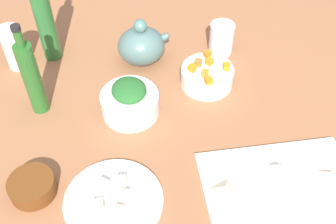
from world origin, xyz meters
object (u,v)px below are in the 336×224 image
object	(u,v)px
bowl_carrots	(207,76)
bottle_1	(32,77)
cutting_board	(280,185)
bottle_0	(45,22)
bowl_small_side	(32,187)
plate_tofu	(114,201)
teapot	(141,45)
drinking_glass_0	(221,38)
bowl_greens	(130,104)
drinking_glass_1	(14,47)

from	to	relation	value
bowl_carrots	bottle_1	distance (cm)	46.36
cutting_board	bottle_0	world-z (taller)	bottle_0
cutting_board	bottle_0	size ratio (longest dim) A/B	1.27
bowl_small_side	bottle_1	world-z (taller)	bottle_1
plate_tofu	bottle_0	distance (cm)	56.42
plate_tofu	bottle_0	world-z (taller)	bottle_0
teapot	drinking_glass_0	xyz separation A→B (cm)	(23.94, -1.36, -0.84)
cutting_board	drinking_glass_0	xyz separation A→B (cm)	(2.44, 49.15, 4.29)
cutting_board	teapot	world-z (taller)	teapot
teapot	bottle_0	bearing A→B (deg)	161.70
bottle_0	bowl_carrots	bearing A→B (deg)	-28.71
bowl_greens	bowl_small_side	bearing A→B (deg)	-143.22
bottle_0	drinking_glass_0	bearing A→B (deg)	-11.23
bowl_carrots	cutting_board	bearing A→B (deg)	-80.79
bottle_0	drinking_glass_0	distance (cm)	51.05
bowl_carrots	plate_tofu	bearing A→B (deg)	-134.49
cutting_board	plate_tofu	xyz separation A→B (cm)	(-37.09, 4.68, 0.10)
cutting_board	bowl_small_side	xyz separation A→B (cm)	(-53.96, 11.71, 1.60)
cutting_board	drinking_glass_0	size ratio (longest dim) A/B	3.63
drinking_glass_0	bowl_small_side	bearing A→B (deg)	-146.42
bowl_carrots	drinking_glass_1	size ratio (longest dim) A/B	1.12
bowl_small_side	drinking_glass_1	size ratio (longest dim) A/B	0.78
bowl_greens	bottle_0	distance (cm)	35.02
cutting_board	bowl_carrots	distance (cm)	36.96
cutting_board	bowl_greens	size ratio (longest dim) A/B	2.31
cutting_board	bowl_carrots	world-z (taller)	bowl_carrots
bowl_greens	drinking_glass_0	distance (cm)	36.12
bowl_greens	bottle_1	size ratio (longest dim) A/B	0.57
bowl_carrots	drinking_glass_0	distance (cm)	15.38
bottle_0	bowl_greens	bearing A→B (deg)	-56.76
bowl_small_side	cutting_board	bearing A→B (deg)	-12.25
bowl_carrots	drinking_glass_0	size ratio (longest dim) A/B	1.53
bottle_1	drinking_glass_1	xyz separation A→B (cm)	(-5.57, 19.38, -4.55)
bowl_greens	bottle_0	world-z (taller)	bottle_0
cutting_board	bottle_1	world-z (taller)	bottle_1
plate_tofu	bowl_small_side	distance (cm)	18.33
plate_tofu	bottle_0	bearing A→B (deg)	100.45
bowl_carrots	teapot	bearing A→B (deg)	137.87
bowl_greens	teapot	bearing A→B (deg)	70.37
drinking_glass_0	plate_tofu	bearing A→B (deg)	-131.64
bottle_1	drinking_glass_0	xyz separation A→B (cm)	(53.91, 11.50, -6.31)
bowl_small_side	bottle_1	distance (cm)	27.57
bottle_1	bowl_small_side	bearing A→B (deg)	-95.48
bowl_greens	drinking_glass_1	distance (cm)	38.95
drinking_glass_1	plate_tofu	bearing A→B (deg)	-69.13
plate_tofu	bottle_0	size ratio (longest dim) A/B	0.80
plate_tofu	bowl_small_side	size ratio (longest dim) A/B	2.13
bottle_1	drinking_glass_1	size ratio (longest dim) A/B	2.02
bowl_greens	teapot	distance (cm)	21.19
bottle_0	drinking_glass_1	size ratio (longest dim) A/B	2.10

